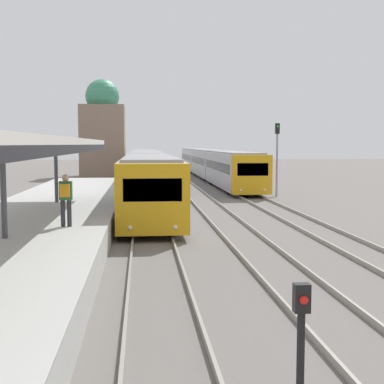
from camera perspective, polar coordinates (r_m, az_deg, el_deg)
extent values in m
cube|color=beige|center=(15.63, -19.62, 5.14)|extent=(4.00, 23.16, 0.20)
cube|color=black|center=(15.27, -12.43, 4.50)|extent=(0.08, 23.16, 0.24)
cylinder|color=#47474C|center=(15.69, -19.47, 0.02)|extent=(0.16, 0.16, 2.60)
cylinder|color=#47474C|center=(24.75, -14.30, 1.92)|extent=(0.16, 0.16, 2.60)
cylinder|color=#2D2D33|center=(17.45, -13.60, -2.23)|extent=(0.14, 0.14, 0.85)
cylinder|color=#2D2D33|center=(17.43, -12.95, -2.23)|extent=(0.14, 0.14, 0.85)
cube|color=#2D6638|center=(17.36, -13.33, 0.14)|extent=(0.40, 0.22, 0.60)
sphere|color=tan|center=(17.33, -13.35, 1.47)|extent=(0.22, 0.22, 0.22)
cube|color=orange|center=(17.16, -13.42, 0.15)|extent=(0.30, 0.18, 0.40)
cube|color=gold|center=(19.18, -4.24, -0.76)|extent=(2.67, 0.70, 2.55)
cube|color=black|center=(18.82, -4.23, 0.21)|extent=(2.08, 0.04, 0.82)
sphere|color=#EFEACC|center=(18.97, -6.62, -3.82)|extent=(0.16, 0.16, 0.16)
sphere|color=#EFEACC|center=(19.01, -1.79, -3.78)|extent=(0.16, 0.16, 0.16)
cube|color=silver|center=(26.71, -4.59, 0.89)|extent=(2.67, 14.40, 2.55)
cube|color=gray|center=(26.64, -4.61, 3.76)|extent=(2.35, 14.11, 0.12)
cube|color=black|center=(26.69, -4.60, 1.49)|extent=(2.69, 13.25, 0.66)
cylinder|color=black|center=(22.19, -7.31, -3.10)|extent=(0.12, 0.70, 0.70)
cylinder|color=black|center=(22.23, -1.46, -3.05)|extent=(0.12, 0.70, 0.70)
cylinder|color=black|center=(31.48, -6.77, -0.67)|extent=(0.12, 0.70, 0.70)
cylinder|color=black|center=(31.51, -2.65, -0.64)|extent=(0.12, 0.70, 0.70)
cube|color=silver|center=(41.43, -4.91, 2.39)|extent=(2.67, 14.40, 2.55)
cube|color=gray|center=(41.39, -4.92, 4.24)|extent=(2.35, 14.11, 0.12)
cube|color=black|center=(41.42, -4.91, 2.78)|extent=(2.69, 13.25, 0.66)
cylinder|color=black|center=(36.85, -6.58, 0.17)|extent=(0.12, 0.70, 0.70)
cylinder|color=black|center=(36.87, -3.06, 0.20)|extent=(0.12, 0.70, 0.70)
cylinder|color=black|center=(46.18, -6.36, 1.17)|extent=(0.12, 0.70, 0.70)
cylinder|color=black|center=(46.20, -3.55, 1.19)|extent=(0.12, 0.70, 0.70)
cube|color=silver|center=(56.17, -5.06, 3.10)|extent=(2.67, 14.40, 2.55)
cube|color=gray|center=(56.14, -5.07, 4.46)|extent=(2.35, 14.11, 0.12)
cube|color=black|center=(56.16, -5.06, 3.39)|extent=(2.69, 13.25, 0.66)
cylinder|color=black|center=(51.56, -6.27, 1.58)|extent=(0.12, 0.70, 0.70)
cylinder|color=black|center=(51.58, -3.75, 1.60)|extent=(0.12, 0.70, 0.70)
cylinder|color=black|center=(60.90, -6.15, 2.12)|extent=(0.12, 0.70, 0.70)
cylinder|color=black|center=(60.92, -4.02, 2.14)|extent=(0.12, 0.70, 0.70)
cube|color=gold|center=(34.70, 6.39, 1.85)|extent=(2.58, 0.70, 2.55)
cube|color=black|center=(34.36, 6.50, 2.41)|extent=(2.01, 0.04, 0.82)
sphere|color=#EFEACC|center=(34.28, 5.22, 0.18)|extent=(0.16, 0.16, 0.16)
sphere|color=#EFEACC|center=(34.60, 7.74, 0.20)|extent=(0.16, 0.16, 0.16)
cube|color=#B7B7BC|center=(41.81, 4.35, 2.42)|extent=(2.58, 13.81, 2.55)
cube|color=gray|center=(41.77, 4.36, 4.25)|extent=(2.27, 13.53, 0.12)
cube|color=black|center=(41.80, 4.35, 2.80)|extent=(2.60, 12.70, 0.66)
cylinder|color=black|center=(37.29, 3.85, 0.25)|extent=(0.12, 0.70, 0.70)
cylinder|color=black|center=(37.71, 7.14, 0.28)|extent=(0.12, 0.70, 0.70)
cylinder|color=black|center=(46.15, 2.05, 1.20)|extent=(0.12, 0.70, 0.70)
cylinder|color=black|center=(46.48, 4.73, 1.21)|extent=(0.12, 0.70, 0.70)
cube|color=#B7B7BC|center=(55.81, 1.87, 3.10)|extent=(2.58, 13.81, 2.55)
cube|color=gray|center=(55.77, 1.88, 4.48)|extent=(2.27, 13.53, 0.12)
cube|color=black|center=(55.80, 1.87, 3.39)|extent=(2.60, 12.70, 0.66)
cylinder|color=black|center=(51.28, 1.29, 1.59)|extent=(0.12, 0.70, 0.70)
cylinder|color=black|center=(51.58, 3.71, 1.60)|extent=(0.12, 0.70, 0.70)
cylinder|color=black|center=(60.19, 0.29, 2.12)|extent=(0.12, 0.70, 0.70)
cylinder|color=black|center=(60.45, 2.36, 2.12)|extent=(0.12, 0.70, 0.70)
cube|color=#B7B7BC|center=(69.86, 0.39, 3.51)|extent=(2.58, 13.81, 2.55)
cube|color=gray|center=(69.84, 0.39, 4.61)|extent=(2.27, 13.53, 0.12)
cube|color=black|center=(69.86, 0.39, 3.74)|extent=(2.60, 12.70, 0.66)
cylinder|color=black|center=(65.34, -0.17, 2.35)|extent=(0.12, 0.70, 0.70)
cylinder|color=black|center=(65.58, 1.74, 2.36)|extent=(0.12, 0.70, 0.70)
cylinder|color=black|center=(74.27, -0.81, 2.69)|extent=(0.12, 0.70, 0.70)
cylinder|color=black|center=(74.48, 0.88, 2.69)|extent=(0.12, 0.70, 0.70)
cylinder|color=black|center=(7.13, 11.48, -18.01)|extent=(0.10, 0.10, 1.45)
cube|color=black|center=(6.82, 11.62, -11.01)|extent=(0.20, 0.14, 0.36)
sphere|color=red|center=(6.74, 11.85, -11.22)|extent=(0.11, 0.11, 0.11)
cylinder|color=gray|center=(36.26, 9.05, 3.38)|extent=(0.14, 0.14, 4.90)
cube|color=black|center=(36.26, 9.09, 6.70)|extent=(0.28, 0.20, 0.70)
sphere|color=green|center=(36.14, 9.14, 6.93)|extent=(0.14, 0.14, 0.14)
cube|color=#89705B|center=(59.12, -9.48, 5.37)|extent=(4.73, 4.73, 7.67)
sphere|color=#3D8966|center=(59.34, -9.55, 10.05)|extent=(3.64, 3.64, 3.64)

